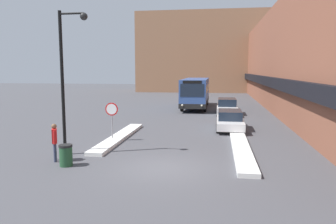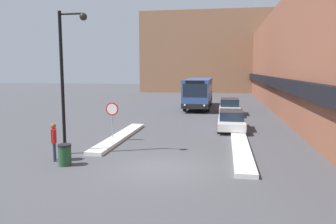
{
  "view_description": "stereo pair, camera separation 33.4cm",
  "coord_description": "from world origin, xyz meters",
  "px_view_note": "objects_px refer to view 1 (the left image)",
  "views": [
    {
      "loc": [
        2.33,
        -13.45,
        4.2
      ],
      "look_at": [
        -0.39,
        4.35,
        1.86
      ],
      "focal_mm": 35.0,
      "sensor_mm": 36.0,
      "label": 1
    },
    {
      "loc": [
        2.66,
        -13.4,
        4.2
      ],
      "look_at": [
        -0.39,
        4.35,
        1.86
      ],
      "focal_mm": 35.0,
      "sensor_mm": 36.0,
      "label": 2
    }
  ],
  "objects_px": {
    "city_bus": "(196,92)",
    "parked_car_front": "(230,120)",
    "parked_car_middle": "(227,106)",
    "stop_sign": "(112,113)",
    "pedestrian": "(55,139)",
    "street_lamp": "(67,68)",
    "trash_bin": "(66,155)"
  },
  "relations": [
    {
      "from": "trash_bin",
      "to": "stop_sign",
      "type": "bearing_deg",
      "value": 85.66
    },
    {
      "from": "street_lamp",
      "to": "trash_bin",
      "type": "height_order",
      "value": "street_lamp"
    },
    {
      "from": "parked_car_middle",
      "to": "trash_bin",
      "type": "bearing_deg",
      "value": -112.26
    },
    {
      "from": "parked_car_front",
      "to": "parked_car_middle",
      "type": "height_order",
      "value": "parked_car_middle"
    },
    {
      "from": "stop_sign",
      "to": "street_lamp",
      "type": "bearing_deg",
      "value": -107.9
    },
    {
      "from": "city_bus",
      "to": "parked_car_middle",
      "type": "bearing_deg",
      "value": -55.19
    },
    {
      "from": "parked_car_middle",
      "to": "street_lamp",
      "type": "relative_size",
      "value": 0.69
    },
    {
      "from": "city_bus",
      "to": "stop_sign",
      "type": "bearing_deg",
      "value": -101.95
    },
    {
      "from": "city_bus",
      "to": "stop_sign",
      "type": "height_order",
      "value": "city_bus"
    },
    {
      "from": "pedestrian",
      "to": "stop_sign",
      "type": "bearing_deg",
      "value": 138.46
    },
    {
      "from": "stop_sign",
      "to": "parked_car_front",
      "type": "bearing_deg",
      "value": 34.63
    },
    {
      "from": "city_bus",
      "to": "street_lamp",
      "type": "distance_m",
      "value": 21.62
    },
    {
      "from": "parked_car_middle",
      "to": "pedestrian",
      "type": "xyz_separation_m",
      "value": [
        -8.24,
        -17.44,
        0.31
      ]
    },
    {
      "from": "parked_car_front",
      "to": "trash_bin",
      "type": "height_order",
      "value": "parked_car_front"
    },
    {
      "from": "city_bus",
      "to": "parked_car_middle",
      "type": "height_order",
      "value": "city_bus"
    },
    {
      "from": "parked_car_middle",
      "to": "trash_bin",
      "type": "height_order",
      "value": "parked_car_middle"
    },
    {
      "from": "stop_sign",
      "to": "pedestrian",
      "type": "height_order",
      "value": "stop_sign"
    },
    {
      "from": "parked_car_middle",
      "to": "pedestrian",
      "type": "bearing_deg",
      "value": -115.28
    },
    {
      "from": "parked_car_middle",
      "to": "stop_sign",
      "type": "relative_size",
      "value": 2.12
    },
    {
      "from": "city_bus",
      "to": "trash_bin",
      "type": "distance_m",
      "value": 23.19
    },
    {
      "from": "parked_car_middle",
      "to": "street_lamp",
      "type": "xyz_separation_m",
      "value": [
        -8.08,
        -16.22,
        3.53
      ]
    },
    {
      "from": "city_bus",
      "to": "pedestrian",
      "type": "bearing_deg",
      "value": -102.61
    },
    {
      "from": "parked_car_front",
      "to": "pedestrian",
      "type": "height_order",
      "value": "pedestrian"
    },
    {
      "from": "street_lamp",
      "to": "stop_sign",
      "type": "bearing_deg",
      "value": 72.1
    },
    {
      "from": "city_bus",
      "to": "stop_sign",
      "type": "distance_m",
      "value": 17.99
    },
    {
      "from": "parked_car_front",
      "to": "street_lamp",
      "type": "xyz_separation_m",
      "value": [
        -8.08,
        -8.17,
        3.58
      ]
    },
    {
      "from": "street_lamp",
      "to": "pedestrian",
      "type": "xyz_separation_m",
      "value": [
        -0.15,
        -1.22,
        -3.22
      ]
    },
    {
      "from": "city_bus",
      "to": "parked_car_front",
      "type": "xyz_separation_m",
      "value": [
        3.28,
        -12.77,
        -1.07
      ]
    },
    {
      "from": "parked_car_front",
      "to": "trash_bin",
      "type": "distance_m",
      "value": 12.46
    },
    {
      "from": "stop_sign",
      "to": "parked_car_middle",
      "type": "bearing_deg",
      "value": 61.47
    },
    {
      "from": "parked_car_middle",
      "to": "stop_sign",
      "type": "bearing_deg",
      "value": -118.53
    },
    {
      "from": "parked_car_front",
      "to": "stop_sign",
      "type": "bearing_deg",
      "value": -145.37
    }
  ]
}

